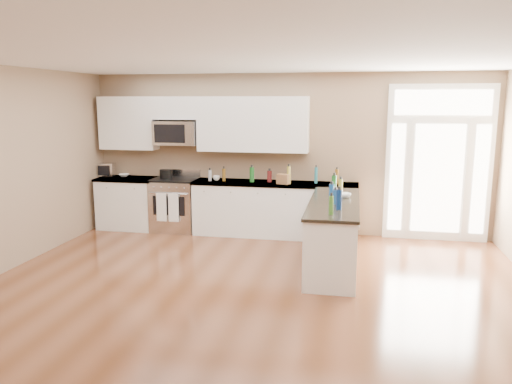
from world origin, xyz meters
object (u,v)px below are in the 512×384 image
peninsula_cabinet (333,236)px  kitchen_range (175,204)px  stockpot (166,173)px  toaster_oven (107,170)px

peninsula_cabinet → kitchen_range: size_ratio=2.15×
stockpot → toaster_oven: (-1.21, 0.11, 0.03)m
kitchen_range → stockpot: bearing=172.3°
stockpot → toaster_oven: bearing=174.9°
peninsula_cabinet → toaster_oven: 4.60m
kitchen_range → toaster_oven: 1.50m
peninsula_cabinet → stockpot: stockpot is taller
stockpot → peninsula_cabinet: bearing=-25.6°
stockpot → toaster_oven: size_ratio=0.79×
toaster_oven → kitchen_range: bearing=-11.7°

